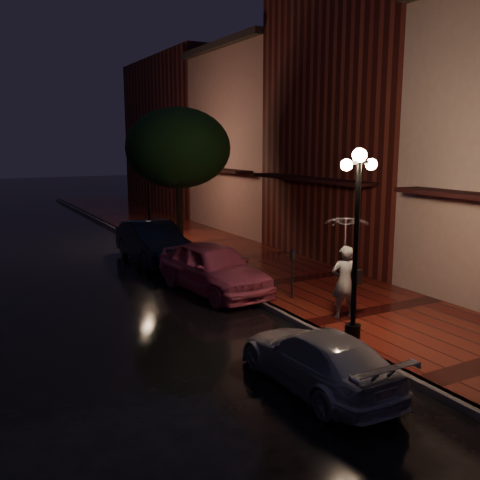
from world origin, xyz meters
TOP-DOWN VIEW (x-y plane):
  - ground at (0.00, 0.00)m, footprint 120.00×120.00m
  - sidewalk at (2.25, 0.00)m, footprint 4.50×60.00m
  - curb at (0.00, 0.00)m, footprint 0.25×60.00m
  - storefront_mid at (7.00, 2.00)m, footprint 5.00×8.00m
  - storefront_far at (7.00, 10.00)m, footprint 5.00×8.00m
  - storefront_extra at (7.00, 20.00)m, footprint 5.00×12.00m
  - streetlamp_near at (0.35, -5.00)m, footprint 0.96×0.36m
  - streetlamp_far at (0.35, 9.00)m, footprint 0.96×0.36m
  - street_tree at (0.61, 5.99)m, footprint 4.16×4.16m
  - pink_car at (-0.60, 0.39)m, footprint 2.30×4.75m
  - navy_car at (-0.78, 5.36)m, footprint 1.66×4.77m
  - silver_car at (-1.70, -6.40)m, footprint 1.55×3.82m
  - woman_with_umbrella at (1.07, -3.81)m, footprint 1.09×1.11m
  - parking_meter at (0.91, -1.69)m, footprint 0.15×0.13m

SIDE VIEW (x-z plane):
  - ground at x=0.00m, z-range 0.00..0.00m
  - sidewalk at x=2.25m, z-range 0.00..0.15m
  - curb at x=0.00m, z-range 0.00..0.15m
  - silver_car at x=-1.70m, z-range 0.00..1.11m
  - pink_car at x=-0.60m, z-range 0.00..1.56m
  - navy_car at x=-0.78m, z-range 0.00..1.57m
  - parking_meter at x=0.91m, z-range 0.30..1.70m
  - woman_with_umbrella at x=1.07m, z-range 0.57..3.21m
  - streetlamp_near at x=0.35m, z-range 0.45..4.76m
  - streetlamp_far at x=0.35m, z-range 0.45..4.76m
  - street_tree at x=0.61m, z-range 1.34..7.14m
  - storefront_far at x=7.00m, z-range 0.00..9.00m
  - storefront_extra at x=7.00m, z-range 0.00..10.00m
  - storefront_mid at x=7.00m, z-range 0.00..11.00m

